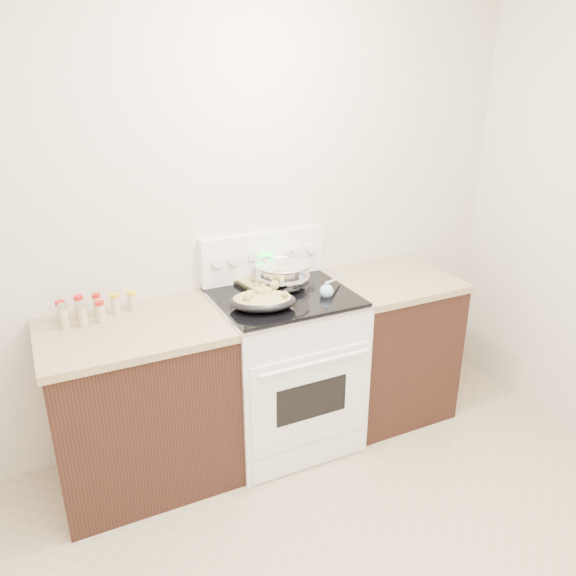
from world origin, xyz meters
TOP-DOWN VIEW (x-y plane):
  - room_shell at (0.00, 0.00)m, footprint 4.10×3.60m
  - counter_left at (-0.48, 1.43)m, footprint 0.93×0.67m
  - counter_right at (1.08, 1.43)m, footprint 0.73×0.67m
  - kitchen_range at (0.35, 1.42)m, footprint 0.78×0.73m
  - mixing_bowl at (0.39, 1.52)m, footprint 0.40×0.40m
  - roasting_pan at (0.17, 1.30)m, footprint 0.42×0.36m
  - baking_sheet at (0.34, 1.60)m, footprint 0.39×0.30m
  - wooden_spoon at (0.24, 1.35)m, footprint 0.04×0.26m
  - blue_ladle at (0.56, 1.31)m, footprint 0.22×0.20m
  - spice_jars at (-0.65, 1.60)m, footprint 0.40×0.15m

SIDE VIEW (x-z plane):
  - counter_left at x=-0.48m, z-range 0.00..0.92m
  - counter_right at x=1.08m, z-range 0.00..0.92m
  - kitchen_range at x=0.35m, z-range -0.12..1.10m
  - wooden_spoon at x=0.24m, z-range 0.93..0.98m
  - baking_sheet at x=0.34m, z-range 0.93..0.99m
  - blue_ladle at x=0.56m, z-range 0.93..1.02m
  - spice_jars at x=-0.65m, z-range 0.91..1.05m
  - roasting_pan at x=0.17m, z-range 0.94..1.05m
  - mixing_bowl at x=0.39m, z-range 0.92..1.11m
  - room_shell at x=0.00m, z-range 0.33..3.08m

